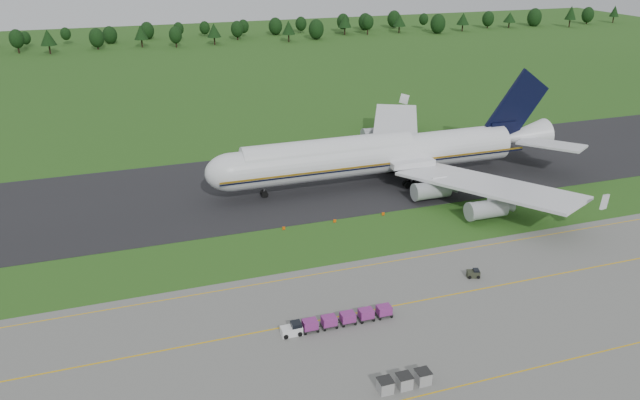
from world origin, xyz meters
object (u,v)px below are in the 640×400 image
object	(u,v)px
aircraft	(382,154)
uld_row	(404,381)
utility_cart	(473,274)
edge_markers	(335,221)
baggage_train	(336,320)

from	to	relation	value
aircraft	uld_row	world-z (taller)	aircraft
utility_cart	edge_markers	distance (m)	28.70
baggage_train	uld_row	world-z (taller)	uld_row
aircraft	utility_cart	xyz separation A→B (m)	(-3.03, -41.43, -5.71)
utility_cart	edge_markers	bearing A→B (deg)	117.41
aircraft	uld_row	distance (m)	65.79
utility_cart	edge_markers	size ratio (longest dim) A/B	0.11
baggage_train	utility_cart	xyz separation A→B (m)	(24.29, 5.39, -0.35)
edge_markers	uld_row	bearing A→B (deg)	-99.99
baggage_train	edge_markers	size ratio (longest dim) A/B	0.79
aircraft	edge_markers	xyz separation A→B (m)	(-16.24, -15.95, -6.01)
aircraft	baggage_train	bearing A→B (deg)	-120.27
baggage_train	aircraft	bearing A→B (deg)	59.73
baggage_train	edge_markers	xyz separation A→B (m)	(11.08, 30.87, -0.64)
uld_row	edge_markers	size ratio (longest dim) A/B	0.33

